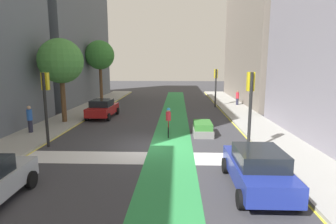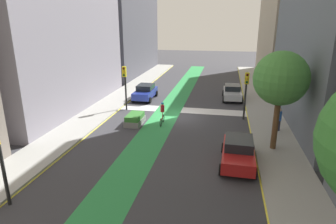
{
  "view_description": "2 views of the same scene",
  "coord_description": "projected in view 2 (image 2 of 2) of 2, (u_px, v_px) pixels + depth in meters",
  "views": [
    {
      "loc": [
        1.66,
        -14.83,
        4.57
      ],
      "look_at": [
        1.03,
        2.52,
        1.51
      ],
      "focal_mm": 29.24,
      "sensor_mm": 36.0,
      "label": 1
    },
    {
      "loc": [
        -3.8,
        24.18,
        8.15
      ],
      "look_at": [
        0.47,
        2.77,
        1.25
      ],
      "focal_mm": 30.96,
      "sensor_mm": 36.0,
      "label": 2
    }
  ],
  "objects": [
    {
      "name": "ground_plane",
      "position": [
        179.0,
        117.0,
        25.78
      ],
      "size": [
        120.0,
        120.0,
        0.0
      ],
      "primitive_type": "plane",
      "color": "#38383D"
    },
    {
      "name": "bike_lane_paint",
      "position": [
        165.0,
        116.0,
        26.02
      ],
      "size": [
        2.4,
        60.0,
        0.01
      ],
      "primitive_type": "cube",
      "color": "#2D8C47",
      "rests_on": "ground_plane"
    },
    {
      "name": "crosswalk_band",
      "position": [
        183.0,
        110.0,
        27.65
      ],
      "size": [
        12.0,
        1.8,
        0.01
      ],
      "primitive_type": "cube",
      "color": "silver",
      "rests_on": "ground_plane"
    },
    {
      "name": "sidewalk_left",
      "position": [
        267.0,
        121.0,
        24.35
      ],
      "size": [
        3.0,
        60.0,
        0.15
      ],
      "primitive_type": "cube",
      "color": "#9E9E99",
      "rests_on": "ground_plane"
    },
    {
      "name": "curb_stripe_left",
      "position": [
        249.0,
        121.0,
        24.66
      ],
      "size": [
        0.16,
        60.0,
        0.01
      ],
      "primitive_type": "cube",
      "color": "yellow",
      "rests_on": "ground_plane"
    },
    {
      "name": "sidewalk_right",
      "position": [
        100.0,
        111.0,
        27.15
      ],
      "size": [
        3.0,
        60.0,
        0.15
      ],
      "primitive_type": "cube",
      "color": "#9E9E99",
      "rests_on": "ground_plane"
    },
    {
      "name": "curb_stripe_right",
      "position": [
        116.0,
        112.0,
        26.9
      ],
      "size": [
        0.16,
        60.0,
        0.01
      ],
      "primitive_type": "cube",
      "color": "yellow",
      "rests_on": "ground_plane"
    },
    {
      "name": "buildings_right_row",
      "position": [
        35.0,
        11.0,
        25.77
      ],
      "size": [
        9.35,
        59.11,
        21.84
      ],
      "color": "#4C4C56",
      "rests_on": "ground_plane"
    },
    {
      "name": "traffic_signal_near_right",
      "position": [
        125.0,
        80.0,
        26.81
      ],
      "size": [
        0.35,
        0.52,
        4.17
      ],
      "color": "black",
      "rests_on": "ground_plane"
    },
    {
      "name": "traffic_signal_near_left",
      "position": [
        246.0,
        87.0,
        24.07
      ],
      "size": [
        0.35,
        0.52,
        4.11
      ],
      "color": "black",
      "rests_on": "ground_plane"
    },
    {
      "name": "car_silver_left_near",
      "position": [
        232.0,
        92.0,
        31.19
      ],
      "size": [
        2.12,
        4.25,
        1.57
      ],
      "color": "#B2B7BF",
      "rests_on": "ground_plane"
    },
    {
      "name": "car_blue_right_near",
      "position": [
        145.0,
        92.0,
        31.29
      ],
      "size": [
        2.03,
        4.2,
        1.57
      ],
      "color": "navy",
      "rests_on": "ground_plane"
    },
    {
      "name": "car_red_left_far",
      "position": [
        238.0,
        152.0,
        17.0
      ],
      "size": [
        2.12,
        4.25,
        1.57
      ],
      "color": "#A51919",
      "rests_on": "ground_plane"
    },
    {
      "name": "cyclist_in_lane",
      "position": [
        162.0,
        113.0,
        23.62
      ],
      "size": [
        0.32,
        1.73,
        1.86
      ],
      "color": "black",
      "rests_on": "ground_plane"
    },
    {
      "name": "pedestrian_sidewalk_left_a",
      "position": [
        279.0,
        119.0,
        21.84
      ],
      "size": [
        0.34,
        0.34,
        1.75
      ],
      "color": "#262638",
      "rests_on": "sidewalk_left"
    },
    {
      "name": "street_tree_near",
      "position": [
        281.0,
        79.0,
        17.66
      ],
      "size": [
        3.35,
        3.35,
        6.32
      ],
      "color": "brown",
      "rests_on": "sidewalk_left"
    },
    {
      "name": "median_planter",
      "position": [
        135.0,
        119.0,
        23.81
      ],
      "size": [
        1.25,
        2.21,
        0.85
      ],
      "color": "slate",
      "rests_on": "ground_plane"
    }
  ]
}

